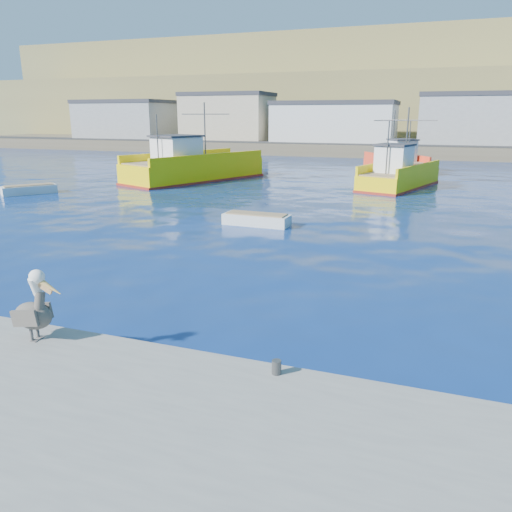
{
  "coord_description": "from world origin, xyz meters",
  "views": [
    {
      "loc": [
        5.77,
        -12.26,
        5.66
      ],
      "look_at": [
        0.27,
        2.86,
        1.1
      ],
      "focal_mm": 35.0,
      "sensor_mm": 36.0,
      "label": 1
    }
  ],
  "objects": [
    {
      "name": "trawler_yellow_b",
      "position": [
        2.77,
        29.41,
        0.96
      ],
      "size": [
        6.03,
        10.32,
        6.32
      ],
      "color": "yellow",
      "rests_on": "ground"
    },
    {
      "name": "dock_bollards",
      "position": [
        0.6,
        -3.4,
        0.65
      ],
      "size": [
        36.2,
        0.2,
        0.3
      ],
      "color": "#4C4C4C",
      "rests_on": "dock"
    },
    {
      "name": "trawler_yellow_a",
      "position": [
        -14.92,
        28.03,
        1.16
      ],
      "size": [
        9.25,
        14.22,
        6.8
      ],
      "color": "yellow",
      "rests_on": "ground"
    },
    {
      "name": "far_shore",
      "position": [
        0.0,
        109.2,
        8.98
      ],
      "size": [
        200.0,
        81.0,
        24.0
      ],
      "color": "brown",
      "rests_on": "ground"
    },
    {
      "name": "skiff_left",
      "position": [
        -22.72,
        16.73,
        0.26
      ],
      "size": [
        3.27,
        3.81,
        0.82
      ],
      "color": "silver",
      "rests_on": "ground"
    },
    {
      "name": "ground",
      "position": [
        0.0,
        0.0,
        0.0
      ],
      "size": [
        260.0,
        260.0,
        0.0
      ],
      "primitive_type": "plane",
      "color": "navy",
      "rests_on": "ground"
    },
    {
      "name": "skiff_mid",
      "position": [
        -3.1,
        12.24,
        0.25
      ],
      "size": [
        3.58,
        1.35,
        0.77
      ],
      "color": "silver",
      "rests_on": "ground"
    },
    {
      "name": "boat_orange",
      "position": [
        1.65,
        41.04,
        1.04
      ],
      "size": [
        7.18,
        8.9,
        6.1
      ],
      "color": "#ED3C1F",
      "rests_on": "ground"
    },
    {
      "name": "pelican",
      "position": [
        -2.85,
        -3.78,
        1.25
      ],
      "size": [
        1.43,
        0.63,
        1.76
      ],
      "color": "#595451",
      "rests_on": "dock"
    }
  ]
}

